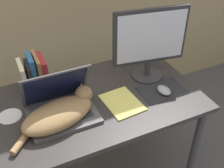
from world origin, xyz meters
TOP-DOWN VIEW (x-y plane):
  - desk at (0.00, 0.34)m, footprint 1.11×0.68m
  - laptop at (-0.22, 0.31)m, footprint 0.34×0.27m
  - cat at (-0.24, 0.25)m, footprint 0.46×0.28m
  - external_monitor at (0.35, 0.41)m, footprint 0.43×0.19m
  - mousepad at (0.36, 0.25)m, footprint 0.26×0.17m
  - computer_mouse at (0.35, 0.23)m, footprint 0.06×0.10m
  - book_row at (-0.28, 0.56)m, footprint 0.15×0.17m
  - notepad at (0.10, 0.25)m, footprint 0.19×0.24m
  - cd_disc at (-0.46, 0.40)m, footprint 0.12×0.12m

SIDE VIEW (x-z plane):
  - desk at x=0.00m, z-range 0.28..1.02m
  - cd_disc at x=-0.46m, z-range 0.74..0.74m
  - mousepad at x=0.36m, z-range 0.74..0.74m
  - notepad at x=0.10m, z-range 0.74..0.75m
  - computer_mouse at x=0.35m, z-range 0.74..0.77m
  - laptop at x=-0.22m, z-range 0.66..0.92m
  - cat at x=-0.24m, z-range 0.73..0.85m
  - book_row at x=-0.28m, z-range 0.73..0.95m
  - external_monitor at x=0.35m, z-range 0.75..1.18m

